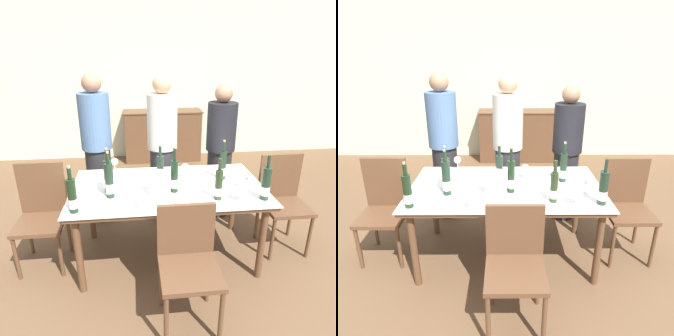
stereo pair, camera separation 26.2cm
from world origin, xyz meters
TOP-DOWN VIEW (x-y plane):
  - ground_plane at (0.00, 0.00)m, footprint 12.00×12.00m
  - back_wall at (0.00, 3.07)m, footprint 8.00×0.10m
  - sideboard_cabinet at (0.22, 2.78)m, footprint 1.37×0.46m
  - dining_table at (0.00, 0.00)m, footprint 1.71×0.97m
  - ice_bucket at (-0.09, -0.15)m, footprint 0.19×0.19m
  - wine_bottle_0 at (0.76, -0.33)m, footprint 0.07×0.07m
  - wine_bottle_1 at (-0.06, 0.10)m, footprint 0.06×0.06m
  - wine_bottle_2 at (0.53, 0.12)m, footprint 0.07×0.07m
  - wine_bottle_3 at (0.04, -0.11)m, footprint 0.06×0.06m
  - wine_bottle_4 at (-0.52, -0.04)m, footprint 0.07×0.07m
  - wine_bottle_5 at (-0.76, -0.37)m, footprint 0.07×0.07m
  - wine_bottle_6 at (-0.50, -0.15)m, footprint 0.07×0.07m
  - wine_bottle_7 at (0.38, -0.28)m, footprint 0.06×0.06m
  - wine_glass_0 at (-0.49, 0.40)m, footprint 0.08×0.08m
  - wine_glass_1 at (0.56, -0.34)m, footprint 0.09×0.09m
  - wine_glass_2 at (0.18, 0.17)m, footprint 0.08×0.08m
  - wine_glass_3 at (-0.28, -0.39)m, footprint 0.08×0.08m
  - wine_glass_4 at (0.67, -0.12)m, footprint 0.07×0.07m
  - chair_right_end at (1.15, 0.09)m, footprint 0.42×0.42m
  - chair_left_end at (-1.15, 0.09)m, footprint 0.42×0.42m
  - chair_near_front at (0.06, -0.72)m, footprint 0.42×0.42m
  - person_host at (-0.70, 0.81)m, footprint 0.33×0.33m
  - person_guest_left at (0.02, 0.77)m, footprint 0.33×0.33m
  - person_guest_right at (0.69, 0.76)m, footprint 0.33×0.33m

SIDE VIEW (x-z plane):
  - ground_plane at x=0.00m, z-range 0.00..0.00m
  - sideboard_cabinet at x=0.22m, z-range 0.00..0.90m
  - chair_near_front at x=0.06m, z-range 0.08..0.97m
  - chair_left_end at x=-1.15m, z-range 0.06..1.01m
  - chair_right_end at x=1.15m, z-range 0.07..1.02m
  - dining_table at x=0.00m, z-range 0.30..1.05m
  - person_guest_right at x=0.69m, z-range 0.00..1.55m
  - wine_glass_3 at x=-0.28m, z-range 0.77..0.90m
  - person_guest_left at x=0.02m, z-range 0.00..1.67m
  - wine_glass_4 at x=0.67m, z-range 0.77..0.91m
  - wine_glass_1 at x=0.56m, z-range 0.77..0.92m
  - person_host at x=-0.70m, z-range 0.00..1.68m
  - wine_glass_0 at x=-0.49m, z-range 0.77..0.92m
  - ice_bucket at x=-0.09m, z-range 0.75..0.95m
  - wine_glass_2 at x=0.18m, z-range 0.78..0.92m
  - wine_bottle_7 at x=0.38m, z-range 0.69..1.05m
  - wine_bottle_1 at x=-0.06m, z-range 0.69..1.06m
  - wine_bottle_0 at x=0.76m, z-range 0.69..1.07m
  - wine_bottle_5 at x=-0.76m, z-range 0.69..1.06m
  - wine_bottle_2 at x=0.53m, z-range 0.69..1.07m
  - wine_bottle_4 at x=-0.52m, z-range 0.68..1.08m
  - wine_bottle_3 at x=0.04m, z-range 0.68..1.09m
  - wine_bottle_6 at x=-0.50m, z-range 0.68..1.09m
  - back_wall at x=0.00m, z-range 0.00..2.80m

